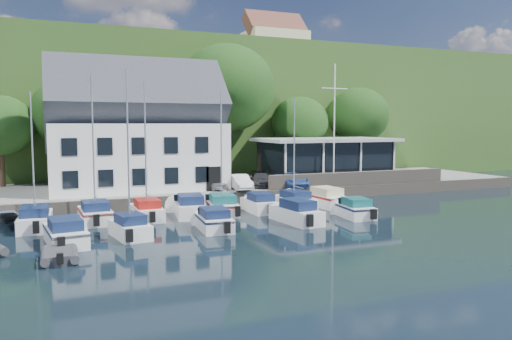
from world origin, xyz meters
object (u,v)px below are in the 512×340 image
object	(u,v)px
boat_r1_7	(325,197)
dinghy_1	(60,254)
flagpole	(334,125)
boat_r2_0	(65,231)
car_silver	(212,183)
boat_r2_2	(213,218)
harbor_building	(137,137)
boat_r1_1	(93,154)
boat_r2_1	(128,162)
boat_r1_2	(146,156)
boat_r2_3	(296,211)
car_blue	(291,179)
boat_r2_4	(355,207)
car_white	(240,182)
boat_r1_4	(221,152)
boat_r1_5	(260,202)
boat_r1_0	(33,157)
boat_r1_6	(294,153)
club_pavilion	(325,159)
boat_r1_3	(190,205)
car_dgrey	(261,179)

from	to	relation	value
boat_r1_7	dinghy_1	xyz separation A→B (m)	(-19.64, -8.89, -0.43)
flagpole	boat_r2_0	size ratio (longest dim) A/B	1.77
car_silver	dinghy_1	xyz separation A→B (m)	(-12.14, -14.65, -1.21)
boat_r1_7	boat_r2_2	xyz separation A→B (m)	(-10.77, -4.99, -0.08)
harbor_building	boat_r1_1	distance (m)	9.91
car_silver	boat_r2_1	distance (m)	14.09
boat_r1_2	boat_r2_1	size ratio (longest dim) A/B	1.01
boat_r2_3	dinghy_1	world-z (taller)	boat_r2_3
car_blue	boat_r2_4	world-z (taller)	car_blue
car_white	boat_r1_4	size ratio (longest dim) A/B	0.44
boat_r1_2	boat_r1_5	bearing A→B (deg)	-2.08
boat_r1_0	boat_r2_1	world-z (taller)	boat_r1_0
flagpole	boat_r1_5	world-z (taller)	flagpole
boat_r1_6	club_pavilion	bearing A→B (deg)	41.42
harbor_building	car_white	xyz separation A→B (m)	(7.75, -4.05, -3.71)
club_pavilion	boat_r2_4	distance (m)	14.51
boat_r1_2	boat_r1_3	world-z (taller)	boat_r1_2
boat_r2_0	boat_r2_1	size ratio (longest dim) A/B	0.70
boat_r1_5	boat_r2_4	distance (m)	6.94
club_pavilion	boat_r2_1	xyz separation A→B (m)	(-20.74, -13.67, 1.25)
boat_r1_0	boat_r1_2	xyz separation A→B (m)	(6.93, 0.48, -0.08)
boat_r1_3	harbor_building	bearing A→B (deg)	112.61
car_blue	dinghy_1	world-z (taller)	car_blue
car_dgrey	boat_r2_3	bearing A→B (deg)	-81.44
boat_r1_0	boat_r1_1	distance (m)	3.63
harbor_building	boat_r2_2	bearing A→B (deg)	-80.50
car_blue	boat_r1_4	world-z (taller)	boat_r1_4
flagpole	boat_r1_2	distance (m)	18.14
boat_r2_1	club_pavilion	bearing A→B (deg)	24.01
boat_r1_1	boat_r2_1	bearing A→B (deg)	-77.20
boat_r2_4	club_pavilion	bearing A→B (deg)	74.85
harbor_building	boat_r2_4	size ratio (longest dim) A/B	2.88
boat_r2_1	boat_r2_4	xyz separation A→B (m)	(15.35, 0.41, -3.61)
boat_r1_5	boat_r2_3	bearing A→B (deg)	-82.15
boat_r2_1	boat_r1_3	bearing A→B (deg)	37.90
car_white	boat_r1_3	size ratio (longest dim) A/B	0.63
car_dgrey	boat_r1_7	world-z (taller)	car_dgrey
boat_r1_0	boat_r1_4	bearing A→B (deg)	4.37
harbor_building	flagpole	world-z (taller)	flagpole
car_silver	boat_r1_1	world-z (taller)	boat_r1_1
boat_r1_6	harbor_building	bearing A→B (deg)	133.93
boat_r1_5	boat_r1_6	bearing A→B (deg)	8.73
car_silver	boat_r1_7	bearing A→B (deg)	-57.38
car_dgrey	car_blue	distance (m)	2.71
flagpole	boat_r1_6	size ratio (longest dim) A/B	1.27
boat_r1_1	boat_r1_7	world-z (taller)	boat_r1_1
boat_r1_1	boat_r2_1	xyz separation A→B (m)	(1.46, -5.24, -0.21)
boat_r1_1	boat_r1_5	distance (m)	12.19
boat_r1_5	boat_r2_4	bearing A→B (deg)	-40.71
boat_r2_0	dinghy_1	bearing A→B (deg)	-102.78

